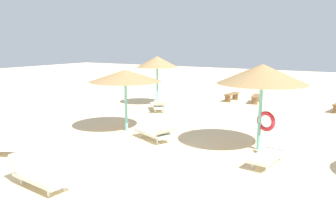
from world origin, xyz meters
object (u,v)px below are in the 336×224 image
parasol_3 (262,75)px  lounger_1 (158,105)px  lounger_3 (269,153)px  bench_0 (232,96)px  lounger_5 (38,175)px  parasol_0 (125,76)px  parasol_1 (157,62)px  bench_1 (256,98)px  lounger_0 (155,133)px

parasol_3 → lounger_1: parasol_3 is taller
lounger_3 → bench_0: (-5.06, 10.37, 0.02)m
lounger_5 → parasol_3: bearing=56.3°
lounger_1 → lounger_5: (2.67, -10.01, 0.01)m
parasol_0 → bench_0: parasol_0 is taller
parasol_1 → parasol_3: parasol_3 is taller
bench_1 → parasol_0: bearing=-106.2°
parasol_3 → bench_1: 9.88m
lounger_5 → lounger_3: bearing=45.8°
parasol_0 → lounger_0: parasol_0 is taller
lounger_3 → lounger_5: bearing=-134.2°
lounger_1 → parasol_0: bearing=-75.3°
parasol_3 → lounger_3: (0.68, -1.20, -2.31)m
lounger_5 → bench_0: lounger_5 is taller
parasol_0 → bench_0: size_ratio=1.95×
lounger_0 → lounger_3: (4.40, -0.28, 0.01)m
parasol_1 → parasol_0: bearing=-69.8°
lounger_5 → parasol_0: bearing=105.1°
parasol_3 → lounger_0: (-3.72, -0.92, -2.32)m
lounger_3 → bench_0: lounger_3 is taller
parasol_0 → parasol_3: parasol_3 is taller
parasol_1 → parasol_3: bearing=-35.6°
lounger_1 → lounger_5: size_ratio=0.97×
bench_0 → bench_1: bearing=0.5°
parasol_1 → lounger_5: bearing=-72.3°
parasol_0 → lounger_5: 6.27m
parasol_1 → lounger_1: parasol_1 is taller
bench_1 → lounger_1: bearing=-126.6°
parasol_3 → bench_1: parasol_3 is taller
lounger_1 → lounger_5: bearing=-75.1°
bench_1 → lounger_0: bearing=-95.1°
parasol_0 → parasol_1: 6.19m
lounger_5 → bench_0: 15.21m
parasol_3 → bench_0: 10.42m
parasol_1 → lounger_5: (3.68, -11.54, -2.25)m
lounger_0 → bench_1: size_ratio=1.29×
lounger_3 → bench_1: bearing=108.6°
lounger_5 → bench_0: size_ratio=1.25×
lounger_1 → bench_1: (3.87, 5.21, 0.03)m
lounger_5 → bench_1: bearing=85.5°
lounger_5 → parasol_1: bearing=107.7°
lounger_5 → bench_0: (-0.36, 15.20, 0.02)m
parasol_1 → bench_1: bearing=36.9°
parasol_1 → lounger_5: parasol_1 is taller
parasol_0 → lounger_0: (1.86, -0.62, -2.02)m
lounger_1 → bench_1: size_ratio=1.20×
parasol_0 → lounger_3: parasol_0 is taller
parasol_3 → parasol_0: bearing=-177.0°
bench_0 → bench_1: same height
parasol_1 → lounger_1: (1.02, -1.53, -2.25)m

